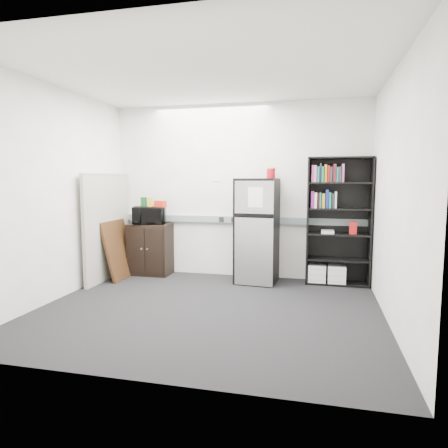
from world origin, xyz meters
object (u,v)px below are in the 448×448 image
bookshelf (337,218)px  refrigerator (257,231)px  microwave (149,215)px  cubicle_partition (107,227)px  cabinet (150,249)px

bookshelf → refrigerator: 1.17m
bookshelf → microwave: bearing=-178.4°
cubicle_partition → refrigerator: (2.26, 0.34, -0.04)m
bookshelf → microwave: bookshelf is taller
cubicle_partition → refrigerator: size_ratio=1.05×
cubicle_partition → refrigerator: 2.29m
cubicle_partition → microwave: size_ratio=3.25×
microwave → bookshelf: bearing=-16.0°
bookshelf → cabinet: 2.95m
cubicle_partition → microwave: bearing=38.4°
cabinet → bookshelf: bearing=1.3°
bookshelf → refrigerator: bearing=-172.8°
microwave → cabinet: bearing=72.4°
cubicle_partition → refrigerator: bearing=8.6°
cabinet → microwave: 0.55m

